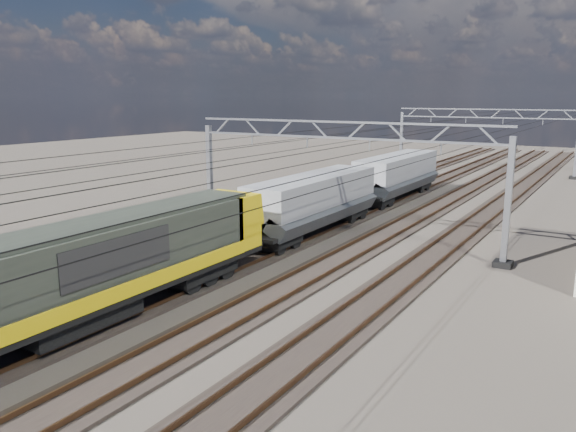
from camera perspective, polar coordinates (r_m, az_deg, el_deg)
The scene contains 11 objects.
ground at distance 30.14m, azimuth 1.40°, elevation -4.27°, with size 160.00×160.00×0.00m, color #29251F.
track_outer_west at distance 33.43m, azimuth -7.52°, elevation -2.60°, with size 2.60×140.00×0.30m.
track_loco at distance 31.13m, azimuth -1.78°, elevation -3.60°, with size 2.60×140.00×0.30m.
track_inner_east at distance 29.20m, azimuth 4.80°, elevation -4.70°, with size 2.60×140.00×0.30m.
track_outer_east at distance 27.72m, azimuth 12.23°, elevation -5.87°, with size 2.60×140.00×0.30m.
catenary_gantry_mid at distance 32.76m, azimuth 4.98°, elevation 4.00°, with size 19.90×0.90×7.11m.
catenary_gantry_far at distance 66.75m, azimuth 19.19°, elevation 7.50°, with size 19.90×0.90×7.11m.
overhead_wires at distance 36.16m, azimuth 7.92°, elevation 7.64°, with size 12.03×140.00×0.53m.
locomotive at distance 21.48m, azimuth -21.07°, elevation -5.43°, with size 2.76×21.10×3.62m.
hopper_wagon_lead at distance 34.74m, azimuth 2.66°, elevation 1.70°, with size 3.38×13.00×3.25m.
hopper_wagon_mid at distance 47.51m, azimuth 11.04°, elevation 4.31°, with size 3.38×13.00×3.25m.
Camera 1 is at (14.56, -24.98, 8.50)m, focal length 35.00 mm.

